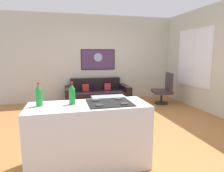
# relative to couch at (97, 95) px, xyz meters

# --- Properties ---
(ground) EXTENTS (6.40, 6.40, 0.04)m
(ground) POSITION_rel_couch_xyz_m (0.10, -1.89, -0.28)
(ground) COLOR #AA6B36
(back_wall) EXTENTS (6.40, 0.05, 2.80)m
(back_wall) POSITION_rel_couch_xyz_m (0.10, 0.54, 1.14)
(back_wall) COLOR beige
(back_wall) RESTS_ON ground
(right_wall) EXTENTS (0.05, 6.40, 2.80)m
(right_wall) POSITION_rel_couch_xyz_m (2.72, -1.59, 1.14)
(right_wall) COLOR beige
(right_wall) RESTS_ON ground
(couch) EXTENTS (1.99, 0.92, 0.77)m
(couch) POSITION_rel_couch_xyz_m (0.00, 0.00, 0.00)
(couch) COLOR black
(couch) RESTS_ON ground
(coffee_table) EXTENTS (0.90, 0.62, 0.42)m
(coffee_table) POSITION_rel_couch_xyz_m (0.13, -1.09, 0.13)
(coffee_table) COLOR silver
(coffee_table) RESTS_ON ground
(armchair) EXTENTS (0.68, 0.70, 0.98)m
(armchair) POSITION_rel_couch_xyz_m (2.02, -0.57, 0.21)
(armchair) COLOR black
(armchair) RESTS_ON ground
(kitchen_counter) EXTENTS (1.62, 0.65, 0.91)m
(kitchen_counter) POSITION_rel_couch_xyz_m (-0.70, -3.46, 0.18)
(kitchen_counter) COLOR silver
(kitchen_counter) RESTS_ON ground
(soda_bottle) EXTENTS (0.08, 0.08, 0.31)m
(soda_bottle) POSITION_rel_couch_xyz_m (-1.33, -3.38, 0.76)
(soda_bottle) COLOR green
(soda_bottle) RESTS_ON kitchen_counter
(soda_bottle_2) EXTENTS (0.08, 0.08, 0.30)m
(soda_bottle_2) POSITION_rel_couch_xyz_m (-0.91, -3.40, 0.76)
(soda_bottle_2) COLOR green
(soda_bottle_2) RESTS_ON kitchen_counter
(wall_painting) EXTENTS (1.14, 0.03, 0.68)m
(wall_painting) POSITION_rel_couch_xyz_m (0.12, 0.49, 1.10)
(wall_painting) COLOR black
(window) EXTENTS (0.03, 1.50, 1.68)m
(window) POSITION_rel_couch_xyz_m (2.68, -0.99, 1.17)
(window) COLOR silver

